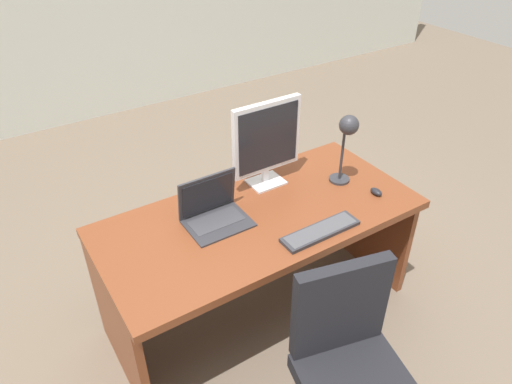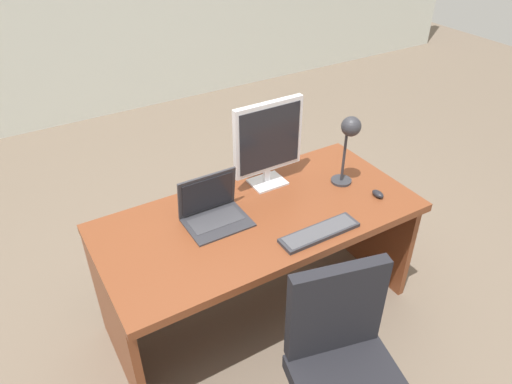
{
  "view_description": "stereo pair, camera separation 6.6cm",
  "coord_description": "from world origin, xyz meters",
  "px_view_note": "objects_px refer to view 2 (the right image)",
  "views": [
    {
      "loc": [
        -1.11,
        -1.69,
        2.27
      ],
      "look_at": [
        0.0,
        0.04,
        0.86
      ],
      "focal_mm": 33.46,
      "sensor_mm": 36.0,
      "label": 1
    },
    {
      "loc": [
        -1.06,
        -1.73,
        2.27
      ],
      "look_at": [
        0.0,
        0.04,
        0.86
      ],
      "focal_mm": 33.46,
      "sensor_mm": 36.0,
      "label": 2
    }
  ],
  "objects_px": {
    "laptop": "(212,206)",
    "keyboard": "(319,233)",
    "monitor": "(268,140)",
    "mouse": "(378,194)",
    "desk_lamp": "(350,136)",
    "desk": "(256,237)"
  },
  "relations": [
    {
      "from": "monitor",
      "to": "desk_lamp",
      "type": "bearing_deg",
      "value": -31.85
    },
    {
      "from": "laptop",
      "to": "mouse",
      "type": "height_order",
      "value": "laptop"
    },
    {
      "from": "monitor",
      "to": "desk_lamp",
      "type": "xyz_separation_m",
      "value": [
        0.38,
        -0.23,
        0.03
      ]
    },
    {
      "from": "monitor",
      "to": "keyboard",
      "type": "bearing_deg",
      "value": -92.69
    },
    {
      "from": "desk",
      "to": "laptop",
      "type": "bearing_deg",
      "value": 164.55
    },
    {
      "from": "keyboard",
      "to": "laptop",
      "type": "bearing_deg",
      "value": 134.79
    },
    {
      "from": "desk_lamp",
      "to": "mouse",
      "type": "bearing_deg",
      "value": -68.45
    },
    {
      "from": "keyboard",
      "to": "mouse",
      "type": "bearing_deg",
      "value": 11.58
    },
    {
      "from": "mouse",
      "to": "desk_lamp",
      "type": "xyz_separation_m",
      "value": [
        -0.08,
        0.2,
        0.3
      ]
    },
    {
      "from": "desk",
      "to": "mouse",
      "type": "height_order",
      "value": "mouse"
    },
    {
      "from": "monitor",
      "to": "keyboard",
      "type": "height_order",
      "value": "monitor"
    },
    {
      "from": "monitor",
      "to": "laptop",
      "type": "distance_m",
      "value": 0.49
    },
    {
      "from": "desk",
      "to": "keyboard",
      "type": "height_order",
      "value": "keyboard"
    },
    {
      "from": "monitor",
      "to": "desk",
      "type": "bearing_deg",
      "value": -135.43
    },
    {
      "from": "keyboard",
      "to": "mouse",
      "type": "relative_size",
      "value": 5.49
    },
    {
      "from": "keyboard",
      "to": "desk_lamp",
      "type": "xyz_separation_m",
      "value": [
        0.4,
        0.3,
        0.3
      ]
    },
    {
      "from": "desk",
      "to": "desk_lamp",
      "type": "xyz_separation_m",
      "value": [
        0.57,
        -0.04,
        0.5
      ]
    },
    {
      "from": "keyboard",
      "to": "desk_lamp",
      "type": "distance_m",
      "value": 0.58
    },
    {
      "from": "monitor",
      "to": "laptop",
      "type": "xyz_separation_m",
      "value": [
        -0.42,
        -0.13,
        -0.21
      ]
    },
    {
      "from": "laptop",
      "to": "mouse",
      "type": "distance_m",
      "value": 0.93
    },
    {
      "from": "laptop",
      "to": "keyboard",
      "type": "height_order",
      "value": "laptop"
    },
    {
      "from": "laptop",
      "to": "mouse",
      "type": "relative_size",
      "value": 4.11
    }
  ]
}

